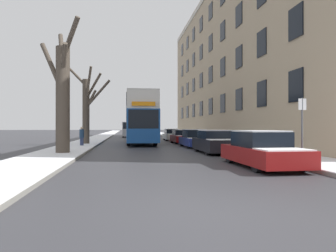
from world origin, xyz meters
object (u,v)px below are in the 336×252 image
(bare_tree_left_0, at_px, (62,92))
(parked_car_0, at_px, (262,150))
(parked_car_2, at_px, (195,139))
(parked_car_4, at_px, (172,135))
(parked_car_3, at_px, (181,137))
(oncoming_van, at_px, (129,129))
(parked_car_1, at_px, (215,142))
(pedestrian_left_sidewalk, at_px, (82,136))
(street_sign_post, at_px, (302,128))
(double_decker_bus, at_px, (140,117))
(bare_tree_left_1, at_px, (87,107))

(bare_tree_left_0, height_order, parked_car_0, bare_tree_left_0)
(parked_car_2, xyz_separation_m, parked_car_4, (0.00, 11.66, -0.01))
(parked_car_3, distance_m, oncoming_van, 19.08)
(bare_tree_left_0, height_order, oncoming_van, bare_tree_left_0)
(parked_car_1, height_order, parked_car_2, parked_car_2)
(pedestrian_left_sidewalk, bearing_deg, parked_car_1, 6.24)
(parked_car_1, relative_size, oncoming_van, 0.80)
(parked_car_1, height_order, parked_car_3, parked_car_1)
(parked_car_0, relative_size, street_sign_post, 1.68)
(parked_car_4, xyz_separation_m, oncoming_van, (-4.89, 12.35, 0.63))
(parked_car_4, bearing_deg, oncoming_van, 111.59)
(double_decker_bus, bearing_deg, bare_tree_left_0, -113.58)
(parked_car_1, distance_m, street_sign_post, 7.06)
(parked_car_1, distance_m, parked_car_4, 17.00)
(bare_tree_left_1, distance_m, parked_car_4, 12.20)
(parked_car_0, bearing_deg, parked_car_3, 90.00)
(double_decker_bus, height_order, parked_car_2, double_decker_bus)
(bare_tree_left_1, height_order, parked_car_4, bare_tree_left_1)
(parked_car_0, relative_size, parked_car_4, 1.11)
(double_decker_bus, height_order, parked_car_3, double_decker_bus)
(parked_car_2, distance_m, parked_car_3, 5.58)
(parked_car_0, height_order, parked_car_1, parked_car_0)
(parked_car_3, bearing_deg, bare_tree_left_0, -128.61)
(double_decker_bus, xyz_separation_m, pedestrian_left_sidewalk, (-4.70, -4.77, -1.68))
(double_decker_bus, distance_m, oncoming_van, 18.46)
(bare_tree_left_0, height_order, parked_car_1, bare_tree_left_0)
(parked_car_1, xyz_separation_m, pedestrian_left_sidewalk, (-8.70, 6.18, 0.22))
(bare_tree_left_0, xyz_separation_m, parked_car_2, (8.85, 5.51, -2.88))
(bare_tree_left_0, xyz_separation_m, parked_car_1, (8.85, 0.17, -2.87))
(street_sign_post, bearing_deg, parked_car_2, 96.52)
(pedestrian_left_sidewalk, bearing_deg, parked_car_4, 92.84)
(parked_car_3, distance_m, parked_car_4, 6.08)
(bare_tree_left_1, xyz_separation_m, street_sign_post, (10.05, -15.68, -1.75))
(bare_tree_left_0, height_order, parked_car_4, bare_tree_left_0)
(bare_tree_left_1, distance_m, parked_car_2, 9.70)
(parked_car_1, xyz_separation_m, parked_car_2, (-0.00, 5.34, -0.01))
(bare_tree_left_1, bearing_deg, double_decker_bus, 24.63)
(pedestrian_left_sidewalk, bearing_deg, parked_car_2, 36.14)
(bare_tree_left_1, bearing_deg, pedestrian_left_sidewalk, -90.98)
(bare_tree_left_0, bearing_deg, street_sign_post, -33.15)
(parked_car_4, bearing_deg, parked_car_0, -90.00)
(double_decker_bus, relative_size, oncoming_van, 2.14)
(parked_car_2, height_order, parked_car_3, parked_car_2)
(bare_tree_left_0, distance_m, parked_car_2, 10.82)
(parked_car_0, height_order, parked_car_2, parked_car_0)
(parked_car_2, distance_m, oncoming_van, 24.51)
(parked_car_2, bearing_deg, parked_car_0, -90.00)
(parked_car_4, height_order, pedestrian_left_sidewalk, pedestrian_left_sidewalk)
(bare_tree_left_0, xyz_separation_m, parked_car_4, (8.85, 17.17, -2.89))
(double_decker_bus, bearing_deg, parked_car_2, -54.52)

